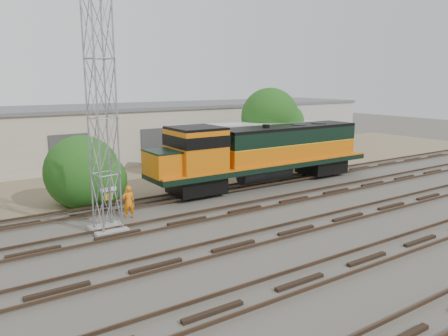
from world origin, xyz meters
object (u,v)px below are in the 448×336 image
signal_tower (103,123)px  semi_trailer (249,141)px  locomotive (262,152)px  worker (129,202)px

signal_tower → semi_trailer: (15.68, 8.64, -3.09)m
locomotive → signal_tower: (-13.01, -3.44, 3.14)m
locomotive → semi_trailer: (2.67, 5.20, 0.05)m
locomotive → signal_tower: bearing=-165.2°
signal_tower → worker: bearing=40.5°
locomotive → signal_tower: size_ratio=1.59×
signal_tower → worker: signal_tower is taller
locomotive → worker: size_ratio=9.79×
worker → semi_trailer: bearing=-145.0°
signal_tower → worker: size_ratio=6.15×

